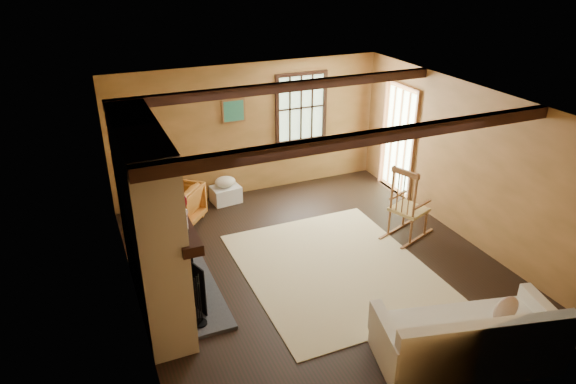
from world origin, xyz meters
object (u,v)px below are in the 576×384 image
sofa (469,341)px  armchair (178,204)px  laundry_basket (226,194)px  rocking_chair (408,208)px  fireplace (152,228)px

sofa → armchair: bearing=129.9°
sofa → laundry_basket: 5.05m
sofa → laundry_basket: sofa is taller
rocking_chair → sofa: size_ratio=0.57×
fireplace → armchair: size_ratio=3.30×
sofa → armchair: sofa is taller
sofa → armchair: (-2.23, 4.45, 0.05)m
fireplace → armchair: 2.30m
rocking_chair → armchair: size_ratio=1.65×
rocking_chair → laundry_basket: size_ratio=2.40×
fireplace → armchair: bearing=71.5°
laundry_basket → armchair: size_ratio=0.69×
rocking_chair → armchair: 3.72m
fireplace → rocking_chair: 3.94m
rocking_chair → sofa: rocking_chair is taller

